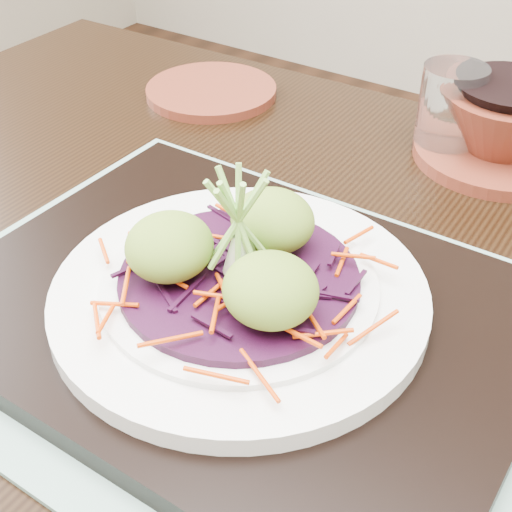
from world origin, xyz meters
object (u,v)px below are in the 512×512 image
Objects in this scene: terracotta_side_plate at (211,91)px; terracotta_bowl_set at (503,131)px; dining_table at (283,390)px; water_glass at (450,110)px; serving_tray at (240,312)px; white_plate at (240,293)px.

terracotta_side_plate is 0.84× the size of terracotta_bowl_set.
dining_table is 0.31m from water_glass.
serving_tray is 2.24× the size of terracotta_bowl_set.
water_glass reaches higher than terracotta_bowl_set.
terracotta_bowl_set reaches higher than serving_tray.
serving_tray is 4.54× the size of water_glass.
terracotta_side_plate is at bearing 129.70° from serving_tray.
terracotta_bowl_set reaches higher than terracotta_side_plate.
serving_tray is at bearing -93.48° from water_glass.
serving_tray is 1.54× the size of white_plate.
dining_table is 0.11m from serving_tray.
serving_tray is at bearing -26.57° from white_plate.
water_glass is (0.02, 0.32, 0.01)m from white_plate.
dining_table is at bearing 69.43° from serving_tray.
serving_tray reaches higher than terracotta_side_plate.
dining_table is 0.38m from terracotta_side_plate.
white_plate is at bearing -111.68° from dining_table.
terracotta_bowl_set is (0.06, 0.30, 0.12)m from dining_table.
terracotta_bowl_set is (0.07, 0.34, 0.02)m from serving_tray.
white_plate is 1.46× the size of terracotta_bowl_set.
terracotta_side_plate is 1.70× the size of water_glass.
water_glass is at bearing 87.63° from dining_table.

